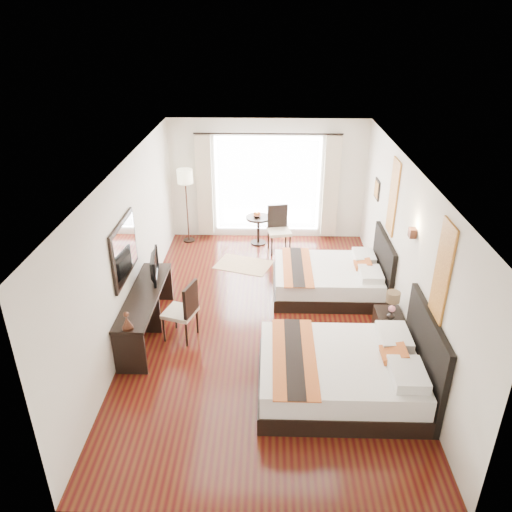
{
  "coord_description": "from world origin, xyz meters",
  "views": [
    {
      "loc": [
        0.04,
        -7.33,
        4.91
      ],
      "look_at": [
        -0.17,
        0.36,
        1.11
      ],
      "focal_mm": 35.0,
      "sensor_mm": 36.0,
      "label": 1
    }
  ],
  "objects_px": {
    "desk_chair": "(182,321)",
    "side_table": "(258,230)",
    "vase": "(391,315)",
    "television": "(151,266)",
    "console_desk": "(146,313)",
    "bed_far": "(332,278)",
    "fruit_bowl": "(257,216)",
    "nightstand": "(388,326)",
    "bed_near": "(346,373)",
    "window_chair": "(279,238)",
    "table_lamp": "(393,298)",
    "floor_lamp": "(185,181)"
  },
  "relations": [
    {
      "from": "bed_near",
      "to": "floor_lamp",
      "type": "relative_size",
      "value": 1.33
    },
    {
      "from": "fruit_bowl",
      "to": "window_chair",
      "type": "relative_size",
      "value": 0.19
    },
    {
      "from": "console_desk",
      "to": "television",
      "type": "height_order",
      "value": "television"
    },
    {
      "from": "console_desk",
      "to": "window_chair",
      "type": "bearing_deg",
      "value": 55.22
    },
    {
      "from": "window_chair",
      "to": "television",
      "type": "bearing_deg",
      "value": -51.14
    },
    {
      "from": "nightstand",
      "to": "bed_near",
      "type": "bearing_deg",
      "value": -123.53
    },
    {
      "from": "console_desk",
      "to": "television",
      "type": "relative_size",
      "value": 2.83
    },
    {
      "from": "bed_far",
      "to": "vase",
      "type": "bearing_deg",
      "value": -66.37
    },
    {
      "from": "fruit_bowl",
      "to": "console_desk",
      "type": "bearing_deg",
      "value": -115.65
    },
    {
      "from": "vase",
      "to": "desk_chair",
      "type": "relative_size",
      "value": 0.13
    },
    {
      "from": "nightstand",
      "to": "television",
      "type": "xyz_separation_m",
      "value": [
        -3.99,
        0.62,
        0.73
      ]
    },
    {
      "from": "desk_chair",
      "to": "side_table",
      "type": "relative_size",
      "value": 1.55
    },
    {
      "from": "nightstand",
      "to": "desk_chair",
      "type": "distance_m",
      "value": 3.39
    },
    {
      "from": "television",
      "to": "vase",
      "type": "bearing_deg",
      "value": -110.1
    },
    {
      "from": "bed_far",
      "to": "window_chair",
      "type": "distance_m",
      "value": 2.07
    },
    {
      "from": "desk_chair",
      "to": "window_chair",
      "type": "xyz_separation_m",
      "value": [
        1.64,
        3.38,
        0.0
      ]
    },
    {
      "from": "nightstand",
      "to": "window_chair",
      "type": "bearing_deg",
      "value": 117.73
    },
    {
      "from": "console_desk",
      "to": "side_table",
      "type": "distance_m",
      "value": 4.07
    },
    {
      "from": "table_lamp",
      "to": "television",
      "type": "height_order",
      "value": "television"
    },
    {
      "from": "table_lamp",
      "to": "desk_chair",
      "type": "distance_m",
      "value": 3.46
    },
    {
      "from": "television",
      "to": "side_table",
      "type": "xyz_separation_m",
      "value": [
        1.77,
        3.11,
        -0.65
      ]
    },
    {
      "from": "television",
      "to": "window_chair",
      "type": "xyz_separation_m",
      "value": [
        2.24,
        2.7,
        -0.66
      ]
    },
    {
      "from": "bed_near",
      "to": "window_chair",
      "type": "xyz_separation_m",
      "value": [
        -0.88,
        4.64,
        -0.02
      ]
    },
    {
      "from": "bed_near",
      "to": "desk_chair",
      "type": "distance_m",
      "value": 2.82
    },
    {
      "from": "vase",
      "to": "window_chair",
      "type": "distance_m",
      "value": 3.91
    },
    {
      "from": "nightstand",
      "to": "vase",
      "type": "relative_size",
      "value": 3.76
    },
    {
      "from": "fruit_bowl",
      "to": "desk_chair",
      "type": "bearing_deg",
      "value": -106.77
    },
    {
      "from": "side_table",
      "to": "fruit_bowl",
      "type": "distance_m",
      "value": 0.36
    },
    {
      "from": "table_lamp",
      "to": "vase",
      "type": "bearing_deg",
      "value": -104.76
    },
    {
      "from": "table_lamp",
      "to": "fruit_bowl",
      "type": "distance_m",
      "value": 4.33
    },
    {
      "from": "nightstand",
      "to": "desk_chair",
      "type": "xyz_separation_m",
      "value": [
        -3.39,
        -0.05,
        0.07
      ]
    },
    {
      "from": "console_desk",
      "to": "fruit_bowl",
      "type": "xyz_separation_m",
      "value": [
        1.76,
        3.66,
        0.31
      ]
    },
    {
      "from": "table_lamp",
      "to": "bed_far",
      "type": "bearing_deg",
      "value": 118.77
    },
    {
      "from": "vase",
      "to": "window_chair",
      "type": "xyz_separation_m",
      "value": [
        -1.73,
        3.5,
        -0.25
      ]
    },
    {
      "from": "vase",
      "to": "side_table",
      "type": "height_order",
      "value": "side_table"
    },
    {
      "from": "vase",
      "to": "window_chair",
      "type": "bearing_deg",
      "value": 116.21
    },
    {
      "from": "fruit_bowl",
      "to": "television",
      "type": "bearing_deg",
      "value": -119.19
    },
    {
      "from": "bed_far",
      "to": "television",
      "type": "height_order",
      "value": "television"
    },
    {
      "from": "floor_lamp",
      "to": "nightstand",
      "type": "bearing_deg",
      "value": -44.64
    },
    {
      "from": "bed_far",
      "to": "table_lamp",
      "type": "relative_size",
      "value": 5.86
    },
    {
      "from": "bed_near",
      "to": "side_table",
      "type": "bearing_deg",
      "value": 105.01
    },
    {
      "from": "bed_near",
      "to": "window_chair",
      "type": "relative_size",
      "value": 2.23
    },
    {
      "from": "vase",
      "to": "television",
      "type": "distance_m",
      "value": 4.07
    },
    {
      "from": "vase",
      "to": "floor_lamp",
      "type": "distance_m",
      "value": 5.61
    },
    {
      "from": "bed_far",
      "to": "fruit_bowl",
      "type": "xyz_separation_m",
      "value": [
        -1.49,
        2.23,
        0.38
      ]
    },
    {
      "from": "vase",
      "to": "console_desk",
      "type": "xyz_separation_m",
      "value": [
        -3.98,
        0.25,
        -0.19
      ]
    },
    {
      "from": "bed_far",
      "to": "table_lamp",
      "type": "xyz_separation_m",
      "value": [
        0.8,
        -1.45,
        0.44
      ]
    },
    {
      "from": "table_lamp",
      "to": "side_table",
      "type": "distance_m",
      "value": 4.33
    },
    {
      "from": "table_lamp",
      "to": "vase",
      "type": "relative_size",
      "value": 2.59
    },
    {
      "from": "console_desk",
      "to": "desk_chair",
      "type": "height_order",
      "value": "desk_chair"
    }
  ]
}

